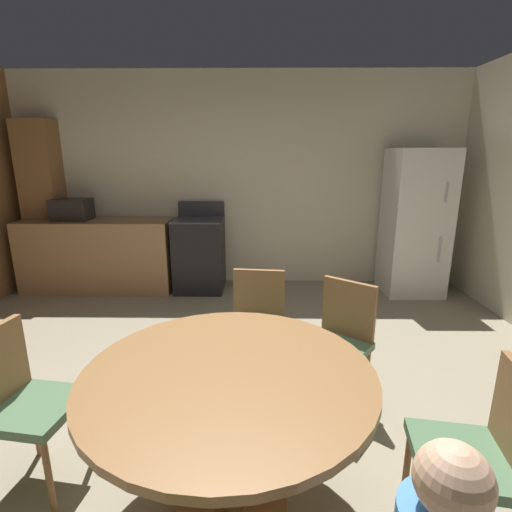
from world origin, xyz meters
TOP-DOWN VIEW (x-y plane):
  - ground_plane at (0.00, 0.00)m, footprint 14.00×14.00m
  - wall_back at (0.00, 3.15)m, footprint 6.02×0.12m
  - kitchen_counter at (-1.78, 2.75)m, footprint 1.86×0.60m
  - pantry_column at (-2.49, 2.93)m, footprint 0.44×0.36m
  - oven_range at (-0.50, 2.75)m, footprint 0.60×0.60m
  - refrigerator at (2.16, 2.70)m, footprint 0.68×0.68m
  - microwave at (-2.06, 2.75)m, footprint 0.44×0.32m
  - dining_table at (0.14, -0.45)m, footprint 1.31×1.31m
  - chair_west at (-0.93, -0.29)m, footprint 0.45×0.45m
  - chair_north at (0.25, 0.62)m, footprint 0.44×0.44m
  - chair_east at (1.20, -0.62)m, footprint 0.46×0.46m
  - chair_northeast at (0.81, 0.39)m, footprint 0.56×0.56m

SIDE VIEW (x-z plane):
  - ground_plane at x=0.00m, z-range 0.00..0.00m
  - kitchen_counter at x=-1.78m, z-range 0.00..0.90m
  - oven_range at x=-0.50m, z-range -0.08..1.02m
  - chair_west at x=-0.93m, z-range 0.07..0.94m
  - chair_north at x=0.25m, z-range 0.07..0.94m
  - chair_east at x=1.20m, z-range 0.07..0.94m
  - chair_northeast at x=0.81m, z-range 0.07..0.94m
  - dining_table at x=0.14m, z-range 0.23..0.99m
  - refrigerator at x=2.16m, z-range 0.00..1.76m
  - microwave at x=-2.06m, z-range 0.90..1.16m
  - pantry_column at x=-2.49m, z-range 0.00..2.10m
  - wall_back at x=0.00m, z-range 0.00..2.70m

